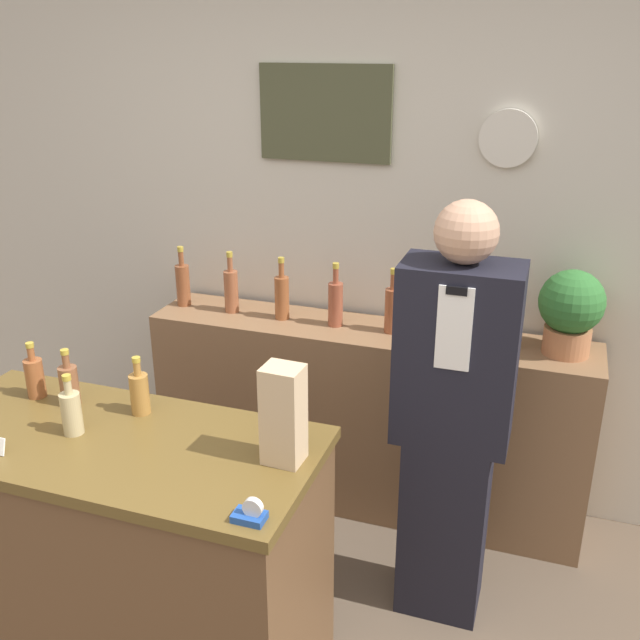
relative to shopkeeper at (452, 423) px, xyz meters
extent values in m
cube|color=beige|center=(-0.62, 0.82, 0.51)|extent=(5.20, 0.06, 2.70)
cube|color=#44472E|center=(-0.76, 0.78, 1.02)|extent=(0.62, 0.02, 0.42)
cylinder|color=beige|center=(0.05, 0.78, 0.94)|extent=(0.24, 0.03, 0.24)
cube|color=brown|center=(-0.49, 0.58, -0.37)|extent=(2.07, 0.38, 0.92)
cube|color=brown|center=(-1.01, -0.66, -0.38)|extent=(1.33, 0.60, 0.91)
cube|color=brown|center=(-1.01, -0.66, 0.10)|extent=(1.36, 0.63, 0.04)
cylinder|color=#2D5123|center=(-1.30, -0.90, -0.52)|extent=(0.07, 0.07, 0.26)
cube|color=black|center=(0.00, 0.00, -0.45)|extent=(0.32, 0.25, 0.78)
cube|color=black|center=(0.00, 0.00, 0.28)|extent=(0.42, 0.25, 0.68)
cube|color=white|center=(0.00, -0.13, 0.43)|extent=(0.12, 0.01, 0.30)
cube|color=black|center=(0.00, -0.13, 0.57)|extent=(0.07, 0.01, 0.03)
sphere|color=tan|center=(0.00, 0.00, 0.73)|extent=(0.22, 0.22, 0.22)
cylinder|color=#B27047|center=(0.38, 0.59, 0.15)|extent=(0.19, 0.19, 0.12)
sphere|color=#2D6B2D|center=(0.38, 0.59, 0.32)|extent=(0.27, 0.27, 0.27)
cube|color=tan|center=(-0.43, -0.60, 0.27)|extent=(0.12, 0.11, 0.32)
cube|color=#1E4799|center=(-0.41, -0.91, 0.13)|extent=(0.09, 0.06, 0.02)
cylinder|color=silver|center=(-0.40, -0.91, 0.16)|extent=(0.06, 0.02, 0.06)
cylinder|color=#95532C|center=(-1.44, -0.50, 0.19)|extent=(0.07, 0.07, 0.14)
cylinder|color=#95532C|center=(-1.44, -0.50, 0.28)|extent=(0.03, 0.03, 0.05)
cylinder|color=#B29933|center=(-1.44, -0.50, 0.32)|extent=(0.03, 0.03, 0.02)
cylinder|color=brown|center=(-1.28, -0.51, 0.19)|extent=(0.07, 0.07, 0.14)
cylinder|color=brown|center=(-1.28, -0.51, 0.28)|extent=(0.03, 0.03, 0.05)
cylinder|color=#B29933|center=(-1.28, -0.51, 0.32)|extent=(0.03, 0.03, 0.02)
cylinder|color=tan|center=(-1.15, -0.67, 0.19)|extent=(0.07, 0.07, 0.14)
cylinder|color=tan|center=(-1.15, -0.67, 0.28)|extent=(0.03, 0.03, 0.05)
cylinder|color=#B29933|center=(-1.15, -0.67, 0.32)|extent=(0.03, 0.03, 0.02)
cylinder|color=#A37234|center=(-1.01, -0.48, 0.19)|extent=(0.07, 0.07, 0.14)
cylinder|color=#A37234|center=(-1.01, -0.48, 0.28)|extent=(0.03, 0.03, 0.05)
cylinder|color=#B29933|center=(-1.01, -0.48, 0.32)|extent=(0.03, 0.03, 0.02)
cylinder|color=brown|center=(-1.44, 0.59, 0.19)|extent=(0.07, 0.07, 0.21)
cylinder|color=brown|center=(-1.44, 0.59, 0.33)|extent=(0.03, 0.03, 0.07)
cylinder|color=#B29933|center=(-1.44, 0.59, 0.38)|extent=(0.03, 0.03, 0.02)
cylinder|color=brown|center=(-1.17, 0.59, 0.19)|extent=(0.07, 0.07, 0.21)
cylinder|color=brown|center=(-1.17, 0.59, 0.33)|extent=(0.03, 0.03, 0.07)
cylinder|color=#B29933|center=(-1.17, 0.59, 0.38)|extent=(0.03, 0.03, 0.02)
cylinder|color=brown|center=(-0.91, 0.58, 0.19)|extent=(0.07, 0.07, 0.21)
cylinder|color=brown|center=(-0.91, 0.58, 0.33)|extent=(0.03, 0.03, 0.07)
cylinder|color=#B29933|center=(-0.91, 0.58, 0.38)|extent=(0.03, 0.03, 0.02)
cylinder|color=brown|center=(-0.64, 0.58, 0.19)|extent=(0.07, 0.07, 0.21)
cylinder|color=brown|center=(-0.64, 0.58, 0.33)|extent=(0.03, 0.03, 0.07)
cylinder|color=#B29933|center=(-0.64, 0.58, 0.38)|extent=(0.03, 0.03, 0.02)
cylinder|color=brown|center=(-0.38, 0.58, 0.19)|extent=(0.07, 0.07, 0.21)
cylinder|color=brown|center=(-0.38, 0.58, 0.33)|extent=(0.03, 0.03, 0.07)
cylinder|color=#B29933|center=(-0.38, 0.58, 0.38)|extent=(0.03, 0.03, 0.02)
cylinder|color=brown|center=(-0.11, 0.57, 0.19)|extent=(0.07, 0.07, 0.21)
cylinder|color=brown|center=(-0.11, 0.57, 0.33)|extent=(0.03, 0.03, 0.07)
cylinder|color=#B29933|center=(-0.11, 0.57, 0.38)|extent=(0.03, 0.03, 0.02)
cylinder|color=brown|center=(0.16, 0.59, 0.19)|extent=(0.07, 0.07, 0.21)
cylinder|color=brown|center=(0.16, 0.59, 0.33)|extent=(0.03, 0.03, 0.07)
cylinder|color=#B29933|center=(0.16, 0.59, 0.38)|extent=(0.03, 0.03, 0.02)
camera|label=1|loc=(0.29, -2.35, 1.33)|focal=40.00mm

